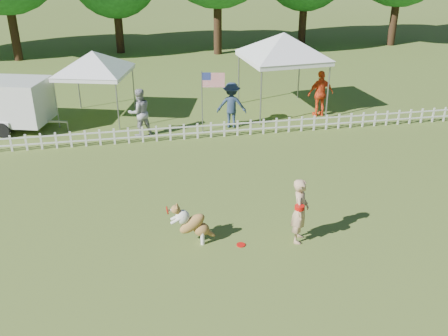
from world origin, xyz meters
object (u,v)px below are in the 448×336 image
Objects in this scene: dog at (193,224)px; cargo_trailer at (1,104)px; spectator_a at (140,112)px; canopy_tent_right at (282,74)px; spectator_c at (321,94)px; frisbee_on_turf at (241,245)px; handler at (300,211)px; canopy_tent_left at (96,86)px; flag_pole at (202,102)px; spectator_b at (232,105)px.

dog is 0.24× the size of cargo_trailer.
cargo_trailer is at bearing -35.98° from spectator_a.
canopy_tent_right is 1.80m from spectator_c.
spectator_c is (5.25, 8.72, 0.93)m from frisbee_on_turf.
dog is 11.11m from cargo_trailer.
handler is 1.55× the size of dog.
spectator_a is at bearing -168.51° from canopy_tent_right.
spectator_c is (3.81, 8.75, 0.11)m from handler.
spectator_c is at bearing 7.23° from canopy_tent_left.
flag_pole is at bearing 88.32° from frisbee_on_turf.
spectator_a is at bearing -38.11° from canopy_tent_left.
frisbee_on_turf is 0.12× the size of spectator_c.
spectator_b is (2.53, 7.75, 0.35)m from dog.
handler is 0.88× the size of spectator_c.
dog is at bearing -123.40° from canopy_tent_right.
spectator_a reaches higher than frisbee_on_turf.
handler is at bearing 96.41° from spectator_a.
frisbee_on_turf is 0.09× the size of flag_pole.
handler is 7.67× the size of frisbee_on_turf.
canopy_tent_left is 1.52× the size of spectator_b.
spectator_a is 1.01× the size of spectator_b.
canopy_tent_right is 0.72× the size of cargo_trailer.
dog is at bearing 79.73° from spectator_a.
handler is 8.65m from spectator_a.
canopy_tent_left is 1.51× the size of spectator_a.
canopy_tent_right reaches higher than flag_pole.
cargo_trailer is at bearing 3.79° from spectator_b.
frisbee_on_turf is at bearing 87.25° from spectator_a.
flag_pole reaches higher than spectator_b.
dog is 7.58m from flag_pole.
flag_pole is (7.50, -1.81, 0.19)m from cargo_trailer.
canopy_tent_left reaches higher than frisbee_on_turf.
canopy_tent_left is at bearing 110.18° from frisbee_on_turf.
canopy_tent_left reaches higher than flag_pole.
frisbee_on_turf is at bearing -81.59° from flag_pole.
dog is 7.60m from spectator_a.
spectator_c is (8.96, -1.38, -0.40)m from canopy_tent_left.
frisbee_on_turf is at bearing 93.62° from spectator_b.
spectator_b is (1.41, 8.09, 0.88)m from frisbee_on_turf.
flag_pole reaches higher than dog.
canopy_tent_right reaches higher than dog.
canopy_tent_right reaches higher than spectator_c.
canopy_tent_right is 6.26m from spectator_a.
dog is 0.33× the size of canopy_tent_right.
canopy_tent_right is (3.86, 9.66, 1.59)m from frisbee_on_turf.
canopy_tent_right is at bearing 68.20° from frisbee_on_turf.
canopy_tent_left is 0.84× the size of canopy_tent_right.
spectator_c is at bearing 13.02° from cargo_trailer.
canopy_tent_left is at bearing 110.59° from dog.
handler is 9.55m from spectator_c.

